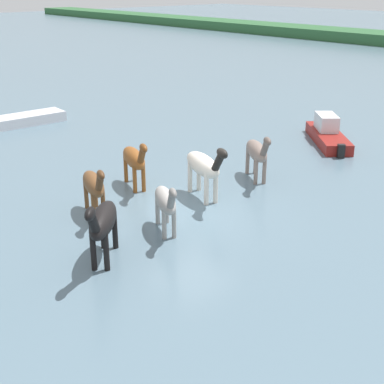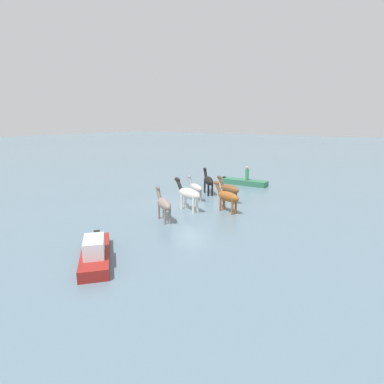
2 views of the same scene
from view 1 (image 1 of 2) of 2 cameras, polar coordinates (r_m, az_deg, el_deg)
name	(u,v)px [view 1 (image 1 of 2)]	position (r m, az deg, el deg)	size (l,w,h in m)	color
ground_plane	(191,210)	(16.99, -0.11, -1.97)	(213.45, 213.45, 0.00)	slate
horse_lead	(204,166)	(17.54, 1.28, 2.82)	(2.67, 1.18, 2.08)	silver
horse_dun_straggler	(166,201)	(15.22, -2.82, -1.00)	(2.13, 1.35, 1.73)	#9E9993
horse_mid_herd	(94,185)	(16.56, -10.41, 0.76)	(2.32, 1.12, 1.82)	brown
horse_gray_outer	(102,222)	(13.79, -9.53, -3.15)	(2.12, 2.07, 2.00)	black
horse_rear_stallion	(257,152)	(19.43, 6.95, 4.29)	(2.28, 1.64, 1.91)	gray
horse_pinto_flank	(134,159)	(18.61, -6.15, 3.52)	(2.43, 1.19, 1.90)	brown
boat_launch_far	(17,122)	(28.31, -18.20, 7.07)	(1.51, 5.01, 0.74)	silver
boat_skiff_near	(328,136)	(24.81, 14.26, 5.84)	(3.87, 3.57, 1.32)	maroon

